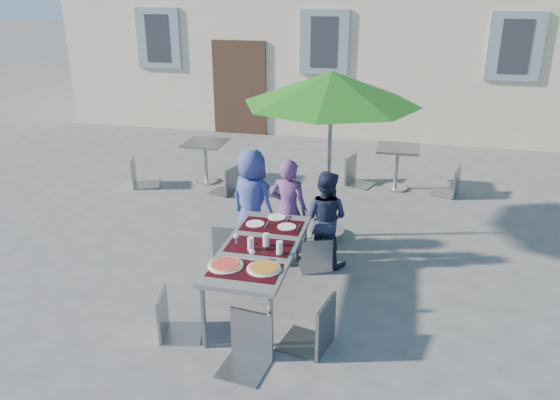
% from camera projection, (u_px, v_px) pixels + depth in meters
% --- Properties ---
extents(ground, '(90.00, 90.00, 0.00)m').
position_uv_depth(ground, '(214.00, 306.00, 6.20)').
color(ground, '#4C4D4F').
rests_on(ground, ground).
extents(dining_table, '(0.80, 1.85, 0.76)m').
position_uv_depth(dining_table, '(260.00, 251.00, 5.96)').
color(dining_table, '#444449').
rests_on(dining_table, ground).
extents(pizza_near_left, '(0.37, 0.37, 0.03)m').
position_uv_depth(pizza_near_left, '(226.00, 265.00, 5.51)').
color(pizza_near_left, white).
rests_on(pizza_near_left, dining_table).
extents(pizza_near_right, '(0.35, 0.35, 0.03)m').
position_uv_depth(pizza_near_right, '(264.00, 268.00, 5.45)').
color(pizza_near_right, white).
rests_on(pizza_near_right, dining_table).
extents(glassware, '(0.58, 0.42, 0.15)m').
position_uv_depth(glassware, '(261.00, 244.00, 5.81)').
color(glassware, silver).
rests_on(glassware, dining_table).
extents(place_settings, '(0.65, 0.47, 0.01)m').
position_uv_depth(place_settings, '(273.00, 222.00, 6.51)').
color(place_settings, white).
rests_on(place_settings, dining_table).
extents(child_0, '(0.81, 0.69, 1.40)m').
position_uv_depth(child_0, '(252.00, 201.00, 7.33)').
color(child_0, '#354194').
rests_on(child_0, ground).
extents(child_1, '(0.53, 0.38, 1.38)m').
position_uv_depth(child_1, '(288.00, 210.00, 7.04)').
color(child_1, '#5C366F').
rests_on(child_1, ground).
extents(child_2, '(0.68, 0.49, 1.27)m').
position_uv_depth(child_2, '(325.00, 218.00, 6.94)').
color(child_2, '#1C233D').
rests_on(child_2, ground).
extents(chair_0, '(0.49, 0.49, 1.03)m').
position_uv_depth(chair_0, '(231.00, 220.00, 6.95)').
color(chair_0, gray).
rests_on(chair_0, ground).
extents(chair_1, '(0.49, 0.50, 0.90)m').
position_uv_depth(chair_1, '(281.00, 223.00, 7.07)').
color(chair_1, gray).
rests_on(chair_1, ground).
extents(chair_2, '(0.51, 0.51, 0.89)m').
position_uv_depth(chair_2, '(316.00, 234.00, 6.79)').
color(chair_2, gray).
rests_on(chair_2, ground).
extents(chair_3, '(0.49, 0.49, 0.92)m').
position_uv_depth(chair_3, '(170.00, 290.00, 5.51)').
color(chair_3, gray).
rests_on(chair_3, ground).
extents(chair_4, '(0.56, 0.55, 1.05)m').
position_uv_depth(chair_4, '(316.00, 294.00, 5.28)').
color(chair_4, gray).
rests_on(chair_4, ground).
extents(chair_5, '(0.49, 0.49, 0.98)m').
position_uv_depth(chair_5, '(247.00, 312.00, 5.06)').
color(chair_5, gray).
rests_on(chair_5, ground).
extents(patio_umbrella, '(2.38, 2.38, 2.36)m').
position_uv_depth(patio_umbrella, '(332.00, 89.00, 7.15)').
color(patio_umbrella, '#B7B8BF').
rests_on(patio_umbrella, ground).
extents(cafe_table_0, '(0.71, 0.71, 0.76)m').
position_uv_depth(cafe_table_0, '(205.00, 154.00, 9.92)').
color(cafe_table_0, '#B7B8BF').
rests_on(cafe_table_0, ground).
extents(bg_chair_l_0, '(0.60, 0.59, 1.02)m').
position_uv_depth(bg_chair_l_0, '(138.00, 154.00, 9.69)').
color(bg_chair_l_0, gray).
rests_on(bg_chair_l_0, ground).
extents(bg_chair_r_0, '(0.51, 0.51, 0.93)m').
position_uv_depth(bg_chair_r_0, '(227.00, 164.00, 9.34)').
color(bg_chair_r_0, gray).
rests_on(bg_chair_r_0, ground).
extents(cafe_table_1, '(0.72, 0.72, 0.77)m').
position_uv_depth(cafe_table_1, '(397.00, 160.00, 9.55)').
color(cafe_table_1, '#B7B8BF').
rests_on(cafe_table_1, ground).
extents(bg_chair_l_1, '(0.56, 0.56, 0.99)m').
position_uv_depth(bg_chair_l_1, '(356.00, 154.00, 9.77)').
color(bg_chair_l_1, gray).
rests_on(bg_chair_l_1, ground).
extents(bg_chair_r_1, '(0.53, 0.52, 0.97)m').
position_uv_depth(bg_chair_r_1, '(453.00, 164.00, 9.25)').
color(bg_chair_r_1, gray).
rests_on(bg_chair_r_1, ground).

